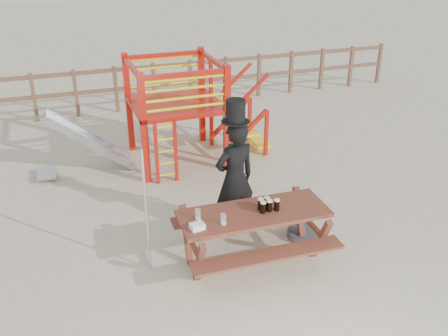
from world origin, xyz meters
TOP-DOWN VIEW (x-y plane):
  - ground at (0.00, 0.00)m, footprint 60.00×60.00m
  - back_fence at (0.00, 7.00)m, footprint 15.09×0.09m
  - playground_fort at (0.12, 3.58)m, footprint 4.71×1.84m
  - picnic_table at (0.31, -0.18)m, footprint 2.13×1.50m
  - man_with_hat at (0.34, 0.64)m, footprint 0.75×0.57m
  - metal_pole at (-1.13, 0.13)m, footprint 0.04×0.04m
  - parasol_base at (1.28, 0.11)m, footprint 0.49×0.49m
  - paper_bag at (-0.55, -0.33)m, footprint 0.20×0.16m
  - stout_pints at (0.50, -0.20)m, footprint 0.29×0.18m
  - empty_glasses at (-0.33, -0.21)m, footprint 0.36×0.31m

SIDE VIEW (x-z plane):
  - ground at x=0.00m, z-range 0.00..0.00m
  - parasol_base at x=1.28m, z-range -0.05..0.16m
  - picnic_table at x=0.31m, z-range 0.11..0.91m
  - back_fence at x=0.00m, z-range 0.14..1.34m
  - paper_bag at x=-0.55m, z-range 0.81..0.89m
  - empty_glasses at x=-0.33m, z-range 0.80..0.95m
  - stout_pints at x=0.50m, z-range 0.81..0.98m
  - metal_pole at x=-1.13m, z-range 0.00..1.84m
  - man_with_hat at x=0.34m, z-range -0.11..2.06m
  - playground_fort at x=0.12m, z-range 0.02..2.12m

